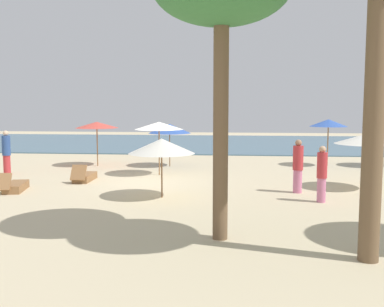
# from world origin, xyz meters

# --- Properties ---
(ground_plane) EXTENTS (60.00, 60.00, 0.00)m
(ground_plane) POSITION_xyz_m (0.00, 0.00, 0.00)
(ground_plane) COLOR beige
(ocean_water) EXTENTS (48.00, 16.00, 0.06)m
(ocean_water) POSITION_xyz_m (0.00, 17.00, 0.03)
(ocean_water) COLOR #476B7F
(ocean_water) RESTS_ON ground_plane
(umbrella_0) EXTENTS (2.10, 2.10, 2.31)m
(umbrella_0) POSITION_xyz_m (0.20, 1.37, 2.14)
(umbrella_0) COLOR olive
(umbrella_0) RESTS_ON ground_plane
(umbrella_1) EXTENTS (2.10, 2.10, 2.19)m
(umbrella_1) POSITION_xyz_m (-3.33, 3.97, 2.03)
(umbrella_1) COLOR olive
(umbrella_1) RESTS_ON ground_plane
(umbrella_3) EXTENTS (2.22, 2.22, 2.00)m
(umbrella_3) POSITION_xyz_m (8.15, -1.12, 1.82)
(umbrella_3) COLOR olive
(umbrella_3) RESTS_ON ground_plane
(umbrella_4) EXTENTS (2.19, 2.19, 1.96)m
(umbrella_4) POSITION_xyz_m (1.06, -3.34, 1.71)
(umbrella_4) COLOR brown
(umbrella_4) RESTS_ON ground_plane
(umbrella_5) EXTENTS (2.07, 2.07, 2.10)m
(umbrella_5) POSITION_xyz_m (0.26, 4.13, 1.86)
(umbrella_5) COLOR brown
(umbrella_5) RESTS_ON ground_plane
(umbrella_6) EXTENTS (1.84, 1.84, 2.31)m
(umbrella_6) POSITION_xyz_m (8.02, 4.99, 2.13)
(umbrella_6) COLOR olive
(umbrella_6) RESTS_ON ground_plane
(lounger_0) EXTENTS (0.63, 1.67, 0.72)m
(lounger_0) POSITION_xyz_m (-2.55, -0.42, 0.17)
(lounger_0) COLOR olive
(lounger_0) RESTS_ON ground_plane
(lounger_1) EXTENTS (0.91, 1.75, 0.72)m
(lounger_1) POSITION_xyz_m (-4.34, -2.71, 0.17)
(lounger_1) COLOR olive
(lounger_1) RESTS_ON ground_plane
(person_0) EXTENTS (0.33, 0.33, 1.79)m
(person_0) POSITION_xyz_m (6.18, -3.58, 0.91)
(person_0) COLOR #D17299
(person_0) RESTS_ON ground_plane
(person_1) EXTENTS (0.49, 0.49, 1.92)m
(person_1) POSITION_xyz_m (-6.51, 1.02, 0.97)
(person_1) COLOR #BF3338
(person_1) RESTS_ON ground_plane
(person_3) EXTENTS (0.48, 0.48, 1.86)m
(person_3) POSITION_xyz_m (5.64, -2.09, 0.94)
(person_3) COLOR #D17299
(person_3) RESTS_ON ground_plane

